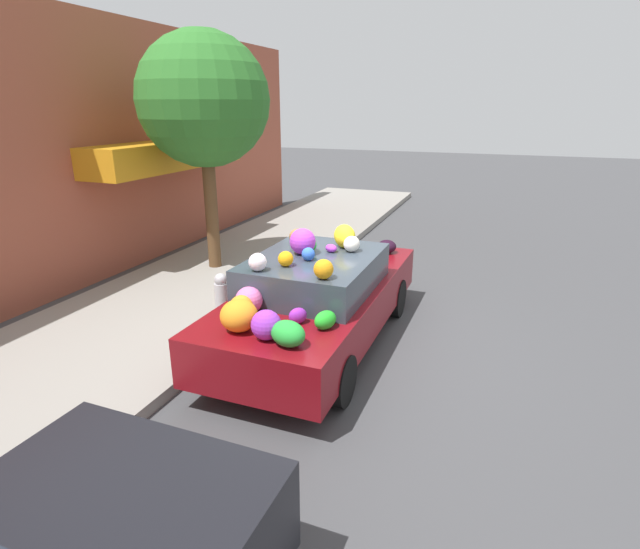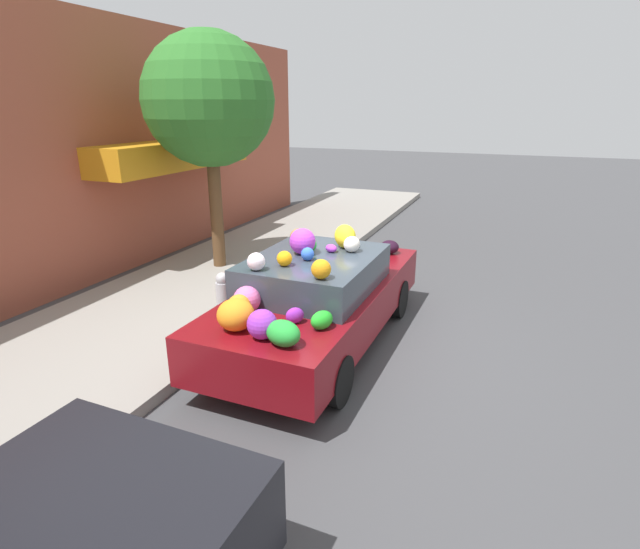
# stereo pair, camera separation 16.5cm
# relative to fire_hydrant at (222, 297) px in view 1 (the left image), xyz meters

# --- Properties ---
(ground_plane) EXTENTS (60.00, 60.00, 0.00)m
(ground_plane) POSITION_rel_fire_hydrant_xyz_m (0.06, -1.54, -0.49)
(ground_plane) COLOR #424244
(sidewalk_curb) EXTENTS (24.00, 3.20, 0.15)m
(sidewalk_curb) POSITION_rel_fire_hydrant_xyz_m (0.06, 1.16, -0.42)
(sidewalk_curb) COLOR gray
(sidewalk_curb) RESTS_ON ground
(building_facade) EXTENTS (18.00, 1.20, 4.70)m
(building_facade) POSITION_rel_fire_hydrant_xyz_m (0.26, 3.36, 1.84)
(building_facade) COLOR #9E4C38
(building_facade) RESTS_ON ground
(street_tree) EXTENTS (2.34, 2.34, 4.25)m
(street_tree) POSITION_rel_fire_hydrant_xyz_m (2.15, 1.48, 2.71)
(street_tree) COLOR brown
(street_tree) RESTS_ON sidewalk_curb
(fire_hydrant) EXTENTS (0.20, 0.20, 0.70)m
(fire_hydrant) POSITION_rel_fire_hydrant_xyz_m (0.00, 0.00, 0.00)
(fire_hydrant) COLOR #B2B2B7
(fire_hydrant) RESTS_ON sidewalk_curb
(art_car) EXTENTS (4.26, 1.74, 1.64)m
(art_car) POSITION_rel_fire_hydrant_xyz_m (-0.01, -1.51, 0.22)
(art_car) COLOR maroon
(art_car) RESTS_ON ground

